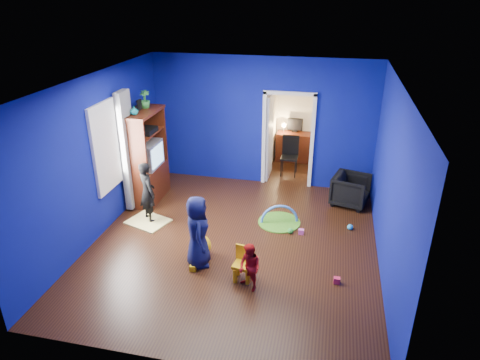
% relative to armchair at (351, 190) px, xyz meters
% --- Properties ---
extents(floor, '(5.00, 5.50, 0.01)m').
position_rel_armchair_xyz_m(floor, '(-2.04, -2.01, -0.33)').
color(floor, black).
rests_on(floor, ground).
extents(ceiling, '(5.00, 5.50, 0.01)m').
position_rel_armchair_xyz_m(ceiling, '(-2.04, -2.01, 2.57)').
color(ceiling, white).
rests_on(ceiling, wall_back).
extents(wall_back, '(5.00, 0.02, 2.90)m').
position_rel_armchair_xyz_m(wall_back, '(-2.04, 0.74, 1.12)').
color(wall_back, navy).
rests_on(wall_back, floor).
extents(wall_front, '(5.00, 0.02, 2.90)m').
position_rel_armchair_xyz_m(wall_front, '(-2.04, -4.76, 1.12)').
color(wall_front, navy).
rests_on(wall_front, floor).
extents(wall_left, '(0.02, 5.50, 2.90)m').
position_rel_armchair_xyz_m(wall_left, '(-4.54, -2.01, 1.12)').
color(wall_left, navy).
rests_on(wall_left, floor).
extents(wall_right, '(0.02, 5.50, 2.90)m').
position_rel_armchair_xyz_m(wall_right, '(0.46, -2.01, 1.12)').
color(wall_right, navy).
rests_on(wall_right, floor).
extents(alcove, '(1.00, 1.75, 2.50)m').
position_rel_armchair_xyz_m(alcove, '(-1.44, 1.61, 0.92)').
color(alcove, silver).
rests_on(alcove, floor).
extents(armchair, '(0.88, 0.87, 0.66)m').
position_rel_armchair_xyz_m(armchair, '(0.00, 0.00, 0.00)').
color(armchair, black).
rests_on(armchair, floor).
extents(child_black, '(0.53, 0.52, 1.23)m').
position_rel_armchair_xyz_m(child_black, '(-3.87, -1.54, 0.28)').
color(child_black, black).
rests_on(child_black, floor).
extents(child_navy, '(0.59, 0.71, 1.24)m').
position_rel_armchair_xyz_m(child_navy, '(-2.48, -2.74, 0.29)').
color(child_navy, '#0F1737').
rests_on(child_navy, floor).
extents(toddler_red, '(0.48, 0.46, 0.78)m').
position_rel_armchair_xyz_m(toddler_red, '(-1.53, -3.18, 0.06)').
color(toddler_red, '#B31613').
rests_on(toddler_red, floor).
extents(vase, '(0.19, 0.19, 0.17)m').
position_rel_armchair_xyz_m(vase, '(-4.26, -0.96, 1.72)').
color(vase, '#0D596F').
rests_on(vase, tv_armoire).
extents(potted_plant, '(0.26, 0.26, 0.36)m').
position_rel_armchair_xyz_m(potted_plant, '(-4.26, -0.44, 1.81)').
color(potted_plant, '#2E8032').
rests_on(potted_plant, tv_armoire).
extents(tv_armoire, '(0.58, 1.14, 1.96)m').
position_rel_armchair_xyz_m(tv_armoire, '(-4.26, -0.66, 0.65)').
color(tv_armoire, '#42190B').
rests_on(tv_armoire, floor).
extents(crt_tv, '(0.46, 0.70, 0.54)m').
position_rel_armchair_xyz_m(crt_tv, '(-4.22, -0.66, 0.69)').
color(crt_tv, silver).
rests_on(crt_tv, tv_armoire).
extents(yellow_blanket, '(0.90, 0.81, 0.03)m').
position_rel_armchair_xyz_m(yellow_blanket, '(-3.87, -1.64, -0.31)').
color(yellow_blanket, '#F2E07A').
rests_on(yellow_blanket, floor).
extents(hopper_ball, '(0.38, 0.38, 0.38)m').
position_rel_armchair_xyz_m(hopper_ball, '(-2.53, -2.49, -0.14)').
color(hopper_ball, yellow).
rests_on(hopper_ball, floor).
extents(kid_chair, '(0.32, 0.32, 0.50)m').
position_rel_armchair_xyz_m(kid_chair, '(-1.68, -2.98, -0.08)').
color(kid_chair, yellow).
rests_on(kid_chair, floor).
extents(play_mat, '(0.83, 0.83, 0.02)m').
position_rel_armchair_xyz_m(play_mat, '(-1.35, -1.10, -0.32)').
color(play_mat, '#419B23').
rests_on(play_mat, floor).
extents(toy_arch, '(0.73, 0.26, 0.74)m').
position_rel_armchair_xyz_m(toy_arch, '(-1.35, -1.10, -0.31)').
color(toy_arch, '#3F8CD8').
rests_on(toy_arch, floor).
extents(window_left, '(0.03, 0.95, 1.55)m').
position_rel_armchair_xyz_m(window_left, '(-4.53, -1.66, 1.22)').
color(window_left, white).
rests_on(window_left, wall_left).
extents(curtain, '(0.14, 0.42, 2.40)m').
position_rel_armchair_xyz_m(curtain, '(-4.41, -1.11, 0.92)').
color(curtain, slate).
rests_on(curtain, floor).
extents(doorway, '(1.16, 0.10, 2.10)m').
position_rel_armchair_xyz_m(doorway, '(-1.44, 0.74, 0.72)').
color(doorway, white).
rests_on(doorway, floor).
extents(study_desk, '(0.88, 0.44, 0.75)m').
position_rel_armchair_xyz_m(study_desk, '(-1.44, 2.25, 0.05)').
color(study_desk, '#3D140A').
rests_on(study_desk, floor).
extents(desk_monitor, '(0.40, 0.05, 0.32)m').
position_rel_armchair_xyz_m(desk_monitor, '(-1.44, 2.37, 0.62)').
color(desk_monitor, black).
rests_on(desk_monitor, study_desk).
extents(desk_lamp, '(0.14, 0.14, 0.14)m').
position_rel_armchair_xyz_m(desk_lamp, '(-1.72, 2.31, 0.60)').
color(desk_lamp, '#FFD88C').
rests_on(desk_lamp, study_desk).
extents(folding_chair, '(0.40, 0.40, 0.92)m').
position_rel_armchair_xyz_m(folding_chair, '(-1.44, 1.29, 0.13)').
color(folding_chair, black).
rests_on(folding_chair, floor).
extents(book_shelf, '(0.88, 0.24, 0.04)m').
position_rel_armchair_xyz_m(book_shelf, '(-1.44, 2.36, 1.69)').
color(book_shelf, white).
rests_on(book_shelf, study_desk).
extents(toy_0, '(0.10, 0.08, 0.10)m').
position_rel_armchair_xyz_m(toy_0, '(-0.22, -2.76, -0.28)').
color(toy_0, '#DA2443').
rests_on(toy_0, floor).
extents(toy_1, '(0.11, 0.11, 0.11)m').
position_rel_armchair_xyz_m(toy_1, '(0.00, -1.06, -0.27)').
color(toy_1, '#269EDA').
rests_on(toy_1, floor).
extents(toy_2, '(0.10, 0.08, 0.10)m').
position_rel_armchair_xyz_m(toy_2, '(-2.52, -2.94, -0.28)').
color(toy_2, yellow).
rests_on(toy_2, floor).
extents(toy_3, '(0.11, 0.11, 0.11)m').
position_rel_armchair_xyz_m(toy_3, '(-1.09, -1.45, -0.27)').
color(toy_3, green).
rests_on(toy_3, floor).
extents(toy_4, '(0.10, 0.08, 0.10)m').
position_rel_armchair_xyz_m(toy_4, '(-0.89, -1.44, -0.28)').
color(toy_4, '#DF53AC').
rests_on(toy_4, floor).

